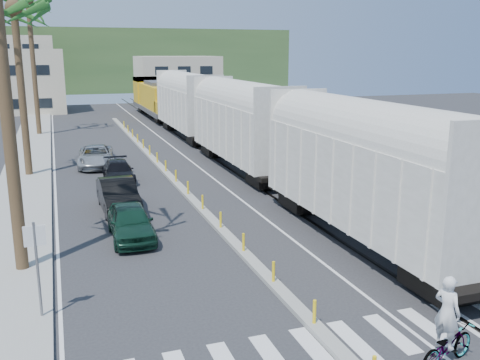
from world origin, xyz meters
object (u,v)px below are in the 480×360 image
street_sign (36,257)px  cyclist (447,338)px  car_second (118,195)px  car_lead (131,222)px

street_sign → cyclist: size_ratio=1.22×
car_second → cyclist: bearing=-71.1°
car_lead → street_sign: bearing=-118.1°
street_sign → car_lead: (3.46, 6.24, -1.24)m
cyclist → car_lead: bearing=8.9°
car_second → cyclist: 17.41m
street_sign → cyclist: 11.20m
street_sign → car_lead: street_sign is taller
street_sign → car_second: 11.15m
car_lead → cyclist: bearing=-62.4°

